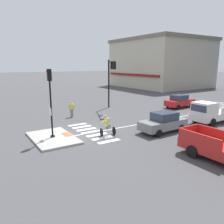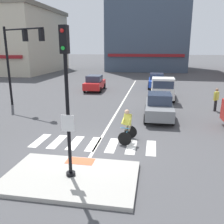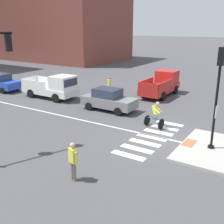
% 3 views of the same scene
% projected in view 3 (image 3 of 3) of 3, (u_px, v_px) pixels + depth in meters
% --- Properties ---
extents(ground_plane, '(300.00, 300.00, 0.00)m').
position_uv_depth(ground_plane, '(162.00, 139.00, 15.45)').
color(ground_plane, '#474749').
extents(traffic_island, '(4.64, 2.93, 0.15)m').
position_uv_depth(traffic_island, '(211.00, 149.00, 14.07)').
color(traffic_island, '#A3A099').
rests_on(traffic_island, ground).
extents(tactile_pad_front, '(1.10, 0.60, 0.01)m').
position_uv_depth(tactile_pad_front, '(189.00, 143.00, 14.62)').
color(tactile_pad_front, '#DB5B38').
rests_on(tactile_pad_front, traffic_island).
extents(signal_pole, '(0.44, 0.38, 5.00)m').
position_uv_depth(signal_pole, '(218.00, 90.00, 13.15)').
color(signal_pole, black).
rests_on(signal_pole, traffic_island).
extents(crosswalk_stripe_a, '(0.44, 1.80, 0.01)m').
position_uv_depth(crosswalk_stripe_a, '(128.00, 155.00, 13.55)').
color(crosswalk_stripe_a, silver).
rests_on(crosswalk_stripe_a, ground).
extents(crosswalk_stripe_b, '(0.44, 1.80, 0.01)m').
position_uv_depth(crosswalk_stripe_b, '(137.00, 149.00, 14.29)').
color(crosswalk_stripe_b, silver).
rests_on(crosswalk_stripe_b, ground).
extents(crosswalk_stripe_c, '(0.44, 1.80, 0.01)m').
position_uv_depth(crosswalk_stripe_c, '(145.00, 143.00, 15.03)').
color(crosswalk_stripe_c, silver).
rests_on(crosswalk_stripe_c, ground).
extents(crosswalk_stripe_d, '(0.44, 1.80, 0.01)m').
position_uv_depth(crosswalk_stripe_d, '(152.00, 137.00, 15.76)').
color(crosswalk_stripe_d, silver).
rests_on(crosswalk_stripe_d, ground).
extents(crosswalk_stripe_e, '(0.44, 1.80, 0.01)m').
position_uv_depth(crosswalk_stripe_e, '(158.00, 132.00, 16.50)').
color(crosswalk_stripe_e, silver).
rests_on(crosswalk_stripe_e, ground).
extents(crosswalk_stripe_f, '(0.44, 1.80, 0.01)m').
position_uv_depth(crosswalk_stripe_f, '(164.00, 128.00, 17.24)').
color(crosswalk_stripe_f, silver).
rests_on(crosswalk_stripe_f, ground).
extents(crosswalk_stripe_g, '(0.44, 1.80, 0.01)m').
position_uv_depth(crosswalk_stripe_g, '(170.00, 123.00, 17.97)').
color(crosswalk_stripe_g, silver).
rests_on(crosswalk_stripe_g, ground).
extents(lane_centre_line, '(0.14, 28.00, 0.01)m').
position_uv_depth(lane_centre_line, '(38.00, 110.00, 20.75)').
color(lane_centre_line, silver).
rests_on(lane_centre_line, ground).
extents(building_far_block, '(15.56, 20.96, 11.73)m').
position_uv_depth(building_far_block, '(65.00, 27.00, 50.98)').
color(building_far_block, brown).
rests_on(building_far_block, ground).
extents(car_blue_eastbound_distant, '(1.88, 4.12, 1.64)m').
position_uv_depth(car_blue_eastbound_distant, '(1.00, 82.00, 26.93)').
color(car_blue_eastbound_distant, '#2347B7').
rests_on(car_blue_eastbound_distant, ground).
extents(car_grey_eastbound_mid, '(1.88, 4.12, 1.64)m').
position_uv_depth(car_grey_eastbound_mid, '(109.00, 100.00, 20.61)').
color(car_grey_eastbound_mid, slate).
rests_on(car_grey_eastbound_mid, ground).
extents(pickup_truck_white_eastbound_far, '(2.07, 5.10, 2.08)m').
position_uv_depth(pickup_truck_white_eastbound_far, '(54.00, 87.00, 23.89)').
color(pickup_truck_white_eastbound_far, white).
rests_on(pickup_truck_white_eastbound_far, ground).
extents(pickup_truck_red_cross_right, '(5.10, 2.07, 2.08)m').
position_uv_depth(pickup_truck_red_cross_right, '(162.00, 84.00, 25.17)').
color(pickup_truck_red_cross_right, red).
rests_on(pickup_truck_red_cross_right, ground).
extents(cyclist, '(0.84, 1.19, 1.68)m').
position_uv_depth(cyclist, '(155.00, 114.00, 17.05)').
color(cyclist, black).
rests_on(cyclist, ground).
extents(pedestrian_at_curb_left, '(0.32, 0.53, 1.67)m').
position_uv_depth(pedestrian_at_curb_left, '(73.00, 159.00, 11.10)').
color(pedestrian_at_curb_left, '#6B6051').
rests_on(pedestrian_at_curb_left, ground).
extents(pedestrian_waiting_far_side, '(0.40, 0.44, 1.67)m').
position_uv_depth(pedestrian_waiting_far_side, '(109.00, 84.00, 25.18)').
color(pedestrian_waiting_far_side, black).
rests_on(pedestrian_waiting_far_side, ground).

